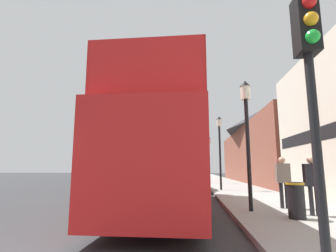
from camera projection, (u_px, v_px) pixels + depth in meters
The scene contains 12 objects.
ground_plane at pixel (143, 185), 23.87m from camera, with size 144.00×144.00×0.00m, color #333335.
sidewalk at pixel (232, 187), 20.25m from camera, with size 3.79×108.00×0.14m.
brick_terrace_rear at pixel (267, 145), 27.75m from camera, with size 6.00×25.20×8.02m.
tour_bus at pixel (168, 158), 9.83m from camera, with size 2.68×10.12×4.21m.
parked_car_ahead_of_bus at pixel (193, 181), 17.07m from camera, with size 1.97×4.52×1.47m.
pedestrian_second at pixel (313, 179), 7.62m from camera, with size 0.44×0.24×1.69m.
pedestrian_third at pixel (283, 177), 9.04m from camera, with size 0.45×0.25×1.73m.
traffic_signal at pixel (310, 64), 3.56m from camera, with size 0.28×0.42×3.73m.
lamp_post_nearest at pixel (247, 118), 8.74m from camera, with size 0.35×0.35×4.31m.
lamp_post_second at pixel (220, 139), 17.17m from camera, with size 0.35×0.35×4.77m.
lamp_post_third at pixel (209, 150), 25.52m from camera, with size 0.35×0.35×4.46m.
litter_bin at pixel (296, 199), 7.07m from camera, with size 0.48×0.48×0.96m.
Camera 1 is at (4.53, -3.12, 1.46)m, focal length 28.00 mm.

